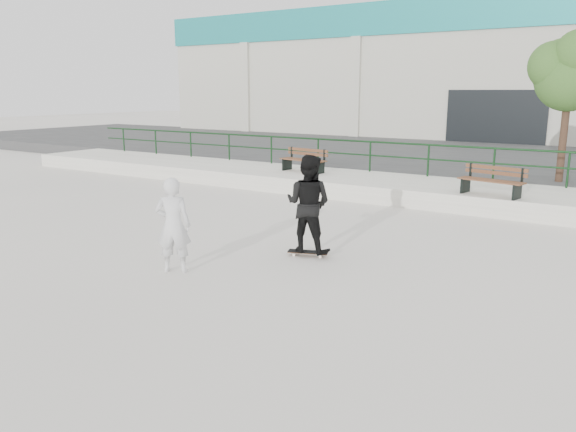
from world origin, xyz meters
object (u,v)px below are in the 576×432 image
Objects in this scene: bench_left at (304,160)px; standing_skater at (308,204)px; bench_right at (492,181)px; tree at (572,70)px; seated_skater at (173,225)px; skateboard at (308,252)px.

standing_skater reaches higher than bench_left.
tree is (1.19, 3.51, 2.87)m from bench_right.
bench_left is 8.41m from tree.
tree reaches higher than seated_skater.
bench_left is at bearing -64.71° from standing_skater.
standing_skater is at bearing -97.64° from bench_right.
standing_skater is at bearing -19.24° from skateboard.
bench_right is at bearing -115.95° from standing_skater.
tree is at bearing -115.60° from standing_skater.
standing_skater reaches higher than bench_right.
seated_skater reaches higher than bench_right.
tree is at bearing -142.91° from seated_skater.
standing_skater is (4.28, -6.96, 0.16)m from bench_left.
bench_left is at bearing 102.35° from skateboard.
bench_left is 8.21m from skateboard.
skateboard is at bearing -155.59° from seated_skater.
bench_right is 0.92× the size of standing_skater.
bench_right reaches higher than skateboard.
standing_skater is at bearing -50.27° from bench_left.
bench_left is 1.02× the size of seated_skater.
bench_right is 8.70m from seated_skater.
tree is 12.73m from seated_skater.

